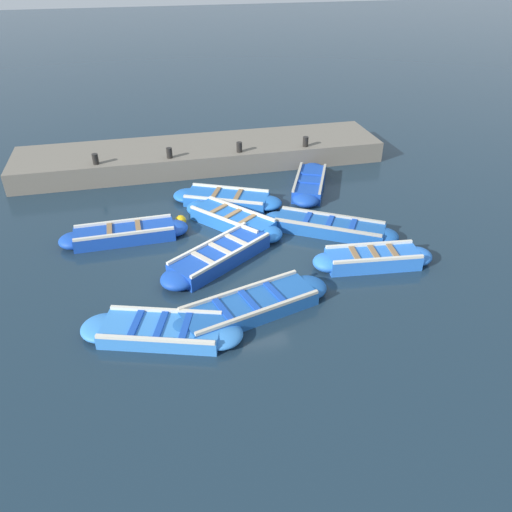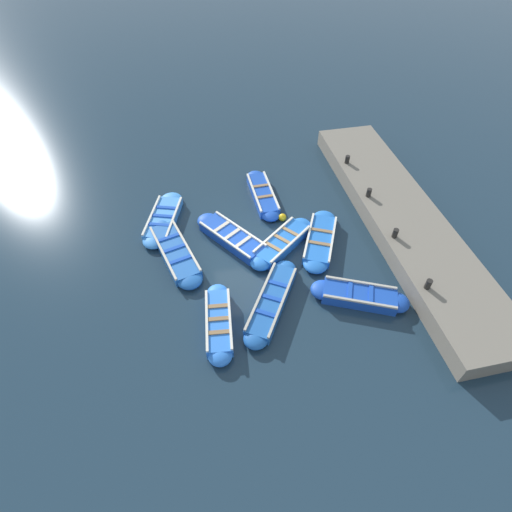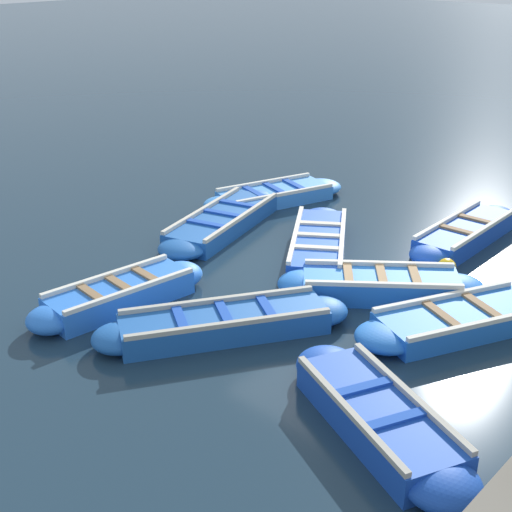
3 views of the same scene
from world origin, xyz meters
name	(u,v)px [view 2 (image 2 of 3)]	position (x,y,z in m)	size (l,w,h in m)	color
ground_plane	(246,248)	(0.00, 0.00, 0.00)	(120.00, 120.00, 0.00)	#1C303F
boat_centre	(320,240)	(2.85, -0.29, 0.16)	(2.33, 3.54, 0.38)	blue
boat_inner_gap	(359,296)	(3.29, -3.17, 0.20)	(3.35, 2.11, 0.45)	#1947B7
boat_mid_row	(263,195)	(1.28, 2.86, 0.19)	(0.90, 3.51, 0.43)	#1947B7
boat_tucked	(163,219)	(-2.98, 2.18, 0.15)	(1.95, 3.54, 0.37)	#3884E0
boat_outer_right	(272,301)	(0.35, -2.76, 0.18)	(2.69, 3.67, 0.42)	#1E59AD
boat_drifting	(232,238)	(-0.43, 0.48, 0.20)	(2.80, 3.53, 0.45)	#1947B7
boat_bow_out	(175,252)	(-2.65, 0.22, 0.17)	(1.95, 4.07, 0.39)	#1E59AD
boat_alongside	(282,243)	(1.36, -0.18, 0.20)	(3.12, 2.74, 0.45)	blue
boat_end_of_row	(219,322)	(-1.50, -3.24, 0.20)	(1.07, 3.16, 0.45)	blue
quay_wall	(402,219)	(6.33, 0.00, 0.36)	(2.73, 13.13, 0.73)	slate
bollard_north	(428,284)	(5.32, -3.65, 0.90)	(0.20, 0.20, 0.35)	black
bollard_mid_north	(395,233)	(5.32, -1.22, 0.90)	(0.20, 0.20, 0.35)	black
bollard_mid_south	(369,193)	(5.32, 1.22, 0.90)	(0.20, 0.20, 0.35)	black
bollard_south	(347,159)	(5.32, 3.65, 0.90)	(0.20, 0.20, 0.35)	black
buoy_orange_near	(282,217)	(1.76, 1.27, 0.16)	(0.32, 0.32, 0.32)	#EAB214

